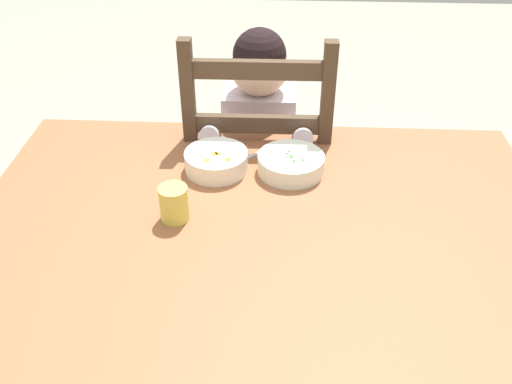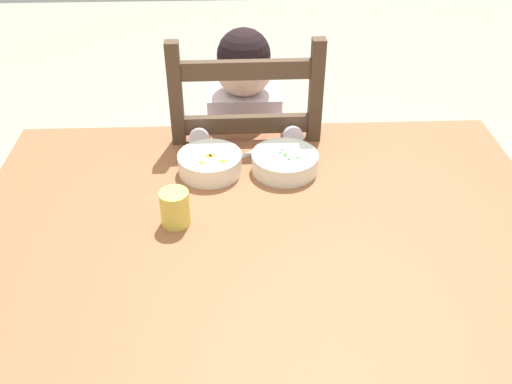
{
  "view_description": "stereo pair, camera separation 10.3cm",
  "coord_description": "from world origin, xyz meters",
  "px_view_note": "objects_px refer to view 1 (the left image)",
  "views": [
    {
      "loc": [
        0.04,
        -1.03,
        1.53
      ],
      "look_at": [
        -0.02,
        0.07,
        0.75
      ],
      "focal_mm": 40.53,
      "sensor_mm": 36.0,
      "label": 1
    },
    {
      "loc": [
        -0.06,
        -1.03,
        1.53
      ],
      "look_at": [
        -0.02,
        0.07,
        0.75
      ],
      "focal_mm": 40.53,
      "sensor_mm": 36.0,
      "label": 2
    }
  ],
  "objects_px": {
    "dining_table": "(261,257)",
    "bowl_of_carrots": "(216,161)",
    "bowl_of_peas": "(291,163)",
    "spoon": "(236,161)",
    "drinking_cup": "(174,203)",
    "dining_chair": "(259,179)",
    "child_figure": "(259,135)"
  },
  "relations": [
    {
      "from": "bowl_of_peas",
      "to": "drinking_cup",
      "type": "height_order",
      "value": "drinking_cup"
    },
    {
      "from": "bowl_of_carrots",
      "to": "dining_table",
      "type": "bearing_deg",
      "value": -61.93
    },
    {
      "from": "bowl_of_peas",
      "to": "spoon",
      "type": "bearing_deg",
      "value": 165.53
    },
    {
      "from": "dining_table",
      "to": "child_figure",
      "type": "distance_m",
      "value": 0.53
    },
    {
      "from": "bowl_of_peas",
      "to": "drinking_cup",
      "type": "distance_m",
      "value": 0.34
    },
    {
      "from": "bowl_of_carrots",
      "to": "child_figure",
      "type": "bearing_deg",
      "value": 71.6
    },
    {
      "from": "dining_table",
      "to": "bowl_of_peas",
      "type": "distance_m",
      "value": 0.27
    },
    {
      "from": "dining_chair",
      "to": "spoon",
      "type": "distance_m",
      "value": 0.35
    },
    {
      "from": "bowl_of_carrots",
      "to": "drinking_cup",
      "type": "relative_size",
      "value": 1.94
    },
    {
      "from": "bowl_of_carrots",
      "to": "drinking_cup",
      "type": "height_order",
      "value": "drinking_cup"
    },
    {
      "from": "child_figure",
      "to": "bowl_of_peas",
      "type": "relative_size",
      "value": 5.6
    },
    {
      "from": "dining_chair",
      "to": "drinking_cup",
      "type": "relative_size",
      "value": 11.66
    },
    {
      "from": "dining_table",
      "to": "spoon",
      "type": "xyz_separation_m",
      "value": [
        -0.08,
        0.28,
        0.09
      ]
    },
    {
      "from": "dining_table",
      "to": "dining_chair",
      "type": "xyz_separation_m",
      "value": [
        -0.03,
        0.54,
        -0.14
      ]
    },
    {
      "from": "bowl_of_carrots",
      "to": "drinking_cup",
      "type": "xyz_separation_m",
      "value": [
        -0.07,
        -0.21,
        0.02
      ]
    },
    {
      "from": "child_figure",
      "to": "bowl_of_carrots",
      "type": "distance_m",
      "value": 0.32
    },
    {
      "from": "dining_table",
      "to": "bowl_of_peas",
      "type": "bearing_deg",
      "value": 74.44
    },
    {
      "from": "dining_table",
      "to": "bowl_of_carrots",
      "type": "height_order",
      "value": "bowl_of_carrots"
    },
    {
      "from": "spoon",
      "to": "dining_chair",
      "type": "bearing_deg",
      "value": 79.16
    },
    {
      "from": "bowl_of_carrots",
      "to": "spoon",
      "type": "xyz_separation_m",
      "value": [
        0.05,
        0.04,
        -0.02
      ]
    },
    {
      "from": "spoon",
      "to": "bowl_of_carrots",
      "type": "bearing_deg",
      "value": -141.91
    },
    {
      "from": "dining_table",
      "to": "spoon",
      "type": "height_order",
      "value": "spoon"
    },
    {
      "from": "dining_table",
      "to": "spoon",
      "type": "bearing_deg",
      "value": 106.0
    },
    {
      "from": "dining_table",
      "to": "spoon",
      "type": "relative_size",
      "value": 11.25
    },
    {
      "from": "dining_chair",
      "to": "bowl_of_carrots",
      "type": "distance_m",
      "value": 0.4
    },
    {
      "from": "spoon",
      "to": "drinking_cup",
      "type": "relative_size",
      "value": 1.42
    },
    {
      "from": "dining_table",
      "to": "bowl_of_peas",
      "type": "xyz_separation_m",
      "value": [
        0.07,
        0.24,
        0.11
      ]
    },
    {
      "from": "spoon",
      "to": "dining_table",
      "type": "bearing_deg",
      "value": -74.0
    },
    {
      "from": "spoon",
      "to": "drinking_cup",
      "type": "height_order",
      "value": "drinking_cup"
    },
    {
      "from": "dining_chair",
      "to": "spoon",
      "type": "bearing_deg",
      "value": -100.84
    },
    {
      "from": "child_figure",
      "to": "drinking_cup",
      "type": "xyz_separation_m",
      "value": [
        -0.17,
        -0.5,
        0.1
      ]
    },
    {
      "from": "dining_chair",
      "to": "bowl_of_peas",
      "type": "xyz_separation_m",
      "value": [
        0.1,
        -0.3,
        0.25
      ]
    }
  ]
}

